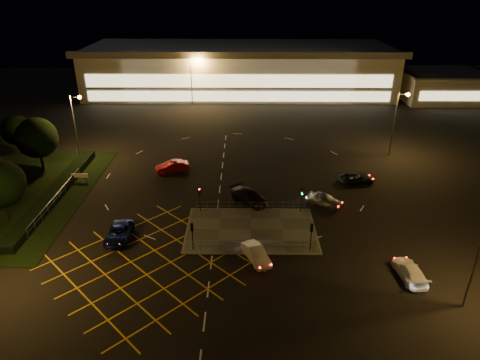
{
  "coord_description": "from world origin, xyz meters",
  "views": [
    {
      "loc": [
        1.16,
        -42.52,
        25.6
      ],
      "look_at": [
        0.7,
        6.71,
        2.0
      ],
      "focal_mm": 32.0,
      "sensor_mm": 36.0,
      "label": 1
    }
  ],
  "objects_px": {
    "signal_nw": "(200,194)",
    "car_queue_white": "(256,254)",
    "car_approach_white": "(410,271)",
    "car_circ_red": "(172,167)",
    "signal_se": "(311,232)",
    "signal_sw": "(192,231)",
    "car_east_grey": "(357,178)",
    "signal_ne": "(302,195)",
    "car_left_blue": "(119,233)",
    "car_right_silver": "(324,199)",
    "car_far_dkgrey": "(249,196)"
  },
  "relations": [
    {
      "from": "signal_ne",
      "to": "car_circ_red",
      "type": "xyz_separation_m",
      "value": [
        -17.14,
        11.64,
        -1.58
      ]
    },
    {
      "from": "signal_sw",
      "to": "car_queue_white",
      "type": "distance_m",
      "value": 6.83
    },
    {
      "from": "car_far_dkgrey",
      "to": "car_queue_white",
      "type": "bearing_deg",
      "value": -130.8
    },
    {
      "from": "car_circ_red",
      "to": "car_queue_white",
      "type": "bearing_deg",
      "value": 7.35
    },
    {
      "from": "signal_nw",
      "to": "car_approach_white",
      "type": "height_order",
      "value": "signal_nw"
    },
    {
      "from": "signal_nw",
      "to": "car_approach_white",
      "type": "relative_size",
      "value": 0.65
    },
    {
      "from": "signal_ne",
      "to": "signal_nw",
      "type": "bearing_deg",
      "value": 180.0
    },
    {
      "from": "signal_nw",
      "to": "car_circ_red",
      "type": "bearing_deg",
      "value": 113.85
    },
    {
      "from": "signal_nw",
      "to": "car_circ_red",
      "type": "xyz_separation_m",
      "value": [
        -5.14,
        11.64,
        -1.58
      ]
    },
    {
      "from": "signal_sw",
      "to": "car_queue_white",
      "type": "relative_size",
      "value": 0.73
    },
    {
      "from": "signal_nw",
      "to": "car_right_silver",
      "type": "distance_m",
      "value": 15.31
    },
    {
      "from": "car_far_dkgrey",
      "to": "signal_sw",
      "type": "bearing_deg",
      "value": -162.71
    },
    {
      "from": "car_right_silver",
      "to": "car_approach_white",
      "type": "height_order",
      "value": "car_right_silver"
    },
    {
      "from": "signal_nw",
      "to": "car_far_dkgrey",
      "type": "bearing_deg",
      "value": 23.11
    },
    {
      "from": "signal_nw",
      "to": "car_queue_white",
      "type": "xyz_separation_m",
      "value": [
        6.44,
        -9.55,
        -1.66
      ]
    },
    {
      "from": "signal_sw",
      "to": "car_circ_red",
      "type": "height_order",
      "value": "signal_sw"
    },
    {
      "from": "signal_se",
      "to": "car_approach_white",
      "type": "relative_size",
      "value": 0.65
    },
    {
      "from": "signal_ne",
      "to": "car_queue_white",
      "type": "xyz_separation_m",
      "value": [
        -5.56,
        -9.55,
        -1.66
      ]
    },
    {
      "from": "car_circ_red",
      "to": "car_east_grey",
      "type": "height_order",
      "value": "car_circ_red"
    },
    {
      "from": "car_right_silver",
      "to": "car_east_grey",
      "type": "xyz_separation_m",
      "value": [
        5.49,
        6.33,
        -0.1
      ]
    },
    {
      "from": "car_queue_white",
      "to": "car_left_blue",
      "type": "height_order",
      "value": "car_left_blue"
    },
    {
      "from": "signal_se",
      "to": "car_queue_white",
      "type": "xyz_separation_m",
      "value": [
        -5.56,
        -1.57,
        -1.66
      ]
    },
    {
      "from": "signal_se",
      "to": "signal_nw",
      "type": "xyz_separation_m",
      "value": [
        -12.0,
        7.99,
        0.0
      ]
    },
    {
      "from": "car_right_silver",
      "to": "car_queue_white",
      "type": "bearing_deg",
      "value": 177.39
    },
    {
      "from": "car_left_blue",
      "to": "car_far_dkgrey",
      "type": "height_order",
      "value": "car_far_dkgrey"
    },
    {
      "from": "signal_sw",
      "to": "signal_se",
      "type": "bearing_deg",
      "value": -180.0
    },
    {
      "from": "signal_se",
      "to": "car_approach_white",
      "type": "distance_m",
      "value": 9.79
    },
    {
      "from": "car_queue_white",
      "to": "car_far_dkgrey",
      "type": "height_order",
      "value": "car_far_dkgrey"
    },
    {
      "from": "signal_sw",
      "to": "car_queue_white",
      "type": "height_order",
      "value": "signal_sw"
    },
    {
      "from": "car_circ_red",
      "to": "car_approach_white",
      "type": "height_order",
      "value": "car_circ_red"
    },
    {
      "from": "signal_ne",
      "to": "car_circ_red",
      "type": "bearing_deg",
      "value": 145.84
    },
    {
      "from": "car_right_silver",
      "to": "car_circ_red",
      "type": "height_order",
      "value": "car_circ_red"
    },
    {
      "from": "signal_sw",
      "to": "car_approach_white",
      "type": "height_order",
      "value": "signal_sw"
    },
    {
      "from": "signal_se",
      "to": "car_approach_white",
      "type": "bearing_deg",
      "value": 154.54
    },
    {
      "from": "signal_nw",
      "to": "car_queue_white",
      "type": "distance_m",
      "value": 11.64
    },
    {
      "from": "signal_se",
      "to": "car_queue_white",
      "type": "relative_size",
      "value": 0.73
    },
    {
      "from": "car_far_dkgrey",
      "to": "car_east_grey",
      "type": "xyz_separation_m",
      "value": [
        14.72,
        5.72,
        -0.14
      ]
    },
    {
      "from": "signal_ne",
      "to": "signal_sw",
      "type": "bearing_deg",
      "value": -146.35
    },
    {
      "from": "signal_ne",
      "to": "car_east_grey",
      "type": "height_order",
      "value": "signal_ne"
    },
    {
      "from": "signal_se",
      "to": "signal_nw",
      "type": "bearing_deg",
      "value": -33.65
    },
    {
      "from": "car_far_dkgrey",
      "to": "car_circ_red",
      "type": "xyz_separation_m",
      "value": [
        -11.02,
        9.13,
        -0.0
      ]
    },
    {
      "from": "car_left_blue",
      "to": "signal_ne",
      "type": "bearing_deg",
      "value": 15.24
    },
    {
      "from": "signal_sw",
      "to": "signal_ne",
      "type": "bearing_deg",
      "value": -146.35
    },
    {
      "from": "signal_nw",
      "to": "car_east_grey",
      "type": "distance_m",
      "value": 22.24
    },
    {
      "from": "signal_sw",
      "to": "car_east_grey",
      "type": "xyz_separation_m",
      "value": [
        20.59,
        16.21,
        -1.72
      ]
    },
    {
      "from": "car_left_blue",
      "to": "signal_se",
      "type": "bearing_deg",
      "value": -6.95
    },
    {
      "from": "car_left_blue",
      "to": "car_right_silver",
      "type": "relative_size",
      "value": 1.18
    },
    {
      "from": "signal_nw",
      "to": "car_left_blue",
      "type": "height_order",
      "value": "signal_nw"
    },
    {
      "from": "signal_nw",
      "to": "car_circ_red",
      "type": "height_order",
      "value": "signal_nw"
    },
    {
      "from": "car_circ_red",
      "to": "car_left_blue",
      "type": "bearing_deg",
      "value": -31.17
    }
  ]
}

